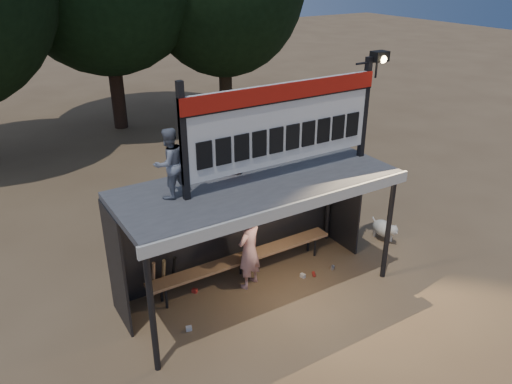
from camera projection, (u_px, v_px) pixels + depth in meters
The scene contains 10 objects.
ground at pixel (258, 291), 9.64m from camera, with size 80.00×80.00×0.00m, color brown.
player at pixel (249, 250), 9.48m from camera, with size 0.58×0.38×1.59m, color silver.
child_a at pixel (169, 164), 7.84m from camera, with size 0.56×0.44×1.16m, color slate.
child_b at pixel (233, 150), 8.81m from camera, with size 0.43×0.28×0.88m, color #9F2318.
dugout_shelter at pixel (251, 200), 9.04m from camera, with size 5.10×2.08×2.32m.
scoreboard_assembly at pixel (286, 120), 8.48m from camera, with size 4.10×0.27×1.99m.
bench at pixel (243, 258), 9.88m from camera, with size 4.00×0.35×0.48m.
dog at pixel (385, 229), 11.28m from camera, with size 0.36×0.81×0.49m.
bats at pixel (164, 276), 9.34m from camera, with size 0.48×0.33×0.84m.
litter at pixel (268, 286), 9.70m from camera, with size 3.44×1.04×0.08m.
Camera 1 is at (-4.17, -6.73, 5.82)m, focal length 35.00 mm.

